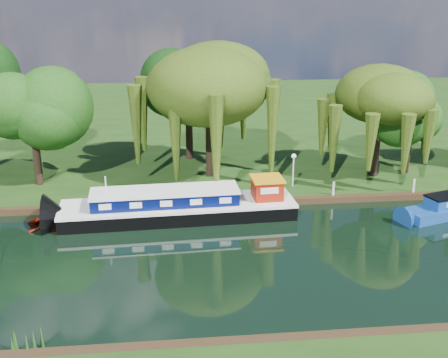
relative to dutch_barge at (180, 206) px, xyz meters
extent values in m
plane|color=black|center=(8.01, -6.47, -0.81)|extent=(120.00, 120.00, 0.00)
cube|color=black|center=(8.01, 27.53, -0.59)|extent=(120.00, 52.00, 0.45)
cube|color=black|center=(-0.13, -0.01, -0.43)|extent=(15.60, 4.16, 1.03)
cube|color=silver|center=(-0.13, -0.01, 0.17)|extent=(15.69, 4.24, 0.19)
cube|color=#040C3D|center=(-0.99, -0.05, 0.69)|extent=(9.69, 2.92, 0.82)
cube|color=silver|center=(-0.99, -0.05, 1.14)|extent=(9.87, 3.10, 0.10)
cube|color=maroon|center=(5.87, 0.28, 0.92)|extent=(1.98, 1.98, 1.29)
cube|color=orange|center=(5.87, 0.28, 1.63)|extent=(2.20, 2.20, 0.14)
cylinder|color=silver|center=(-4.77, -0.23, 1.31)|extent=(0.09, 0.09, 2.06)
imported|color=maroon|center=(-8.16, -0.88, -0.81)|extent=(3.91, 3.39, 0.68)
cylinder|color=black|center=(2.61, 7.48, 2.57)|extent=(0.76, 0.76, 5.87)
ellipsoid|color=#2B3D0D|center=(2.61, 7.48, 6.81)|extent=(8.20, 8.20, 5.30)
cylinder|color=black|center=(15.44, 5.98, 1.96)|extent=(0.66, 0.66, 4.64)
ellipsoid|color=#2B3D0D|center=(15.44, 5.98, 5.31)|extent=(6.34, 6.34, 4.10)
cylinder|color=black|center=(-10.48, 6.61, 2.83)|extent=(0.61, 0.61, 6.39)
ellipsoid|color=#173D0F|center=(-10.48, 6.61, 5.44)|extent=(5.22, 5.22, 5.22)
cylinder|color=black|center=(1.17, 12.16, 2.93)|extent=(0.60, 0.60, 6.58)
ellipsoid|color=black|center=(1.17, 12.16, 5.62)|extent=(5.26, 5.26, 5.26)
cylinder|color=black|center=(18.35, 6.48, 2.30)|extent=(0.47, 0.47, 5.32)
ellipsoid|color=#173D0F|center=(18.35, 6.48, 4.47)|extent=(4.25, 4.25, 4.25)
cylinder|color=silver|center=(8.51, 4.03, 0.74)|extent=(0.10, 0.10, 2.20)
sphere|color=white|center=(8.51, 4.03, 2.02)|extent=(0.36, 0.36, 0.36)
cylinder|color=silver|center=(-1.99, 1.93, 0.14)|extent=(0.16, 0.16, 1.00)
cylinder|color=silver|center=(4.01, 1.93, 0.14)|extent=(0.16, 0.16, 1.00)
cylinder|color=silver|center=(11.01, 1.93, 0.14)|extent=(0.16, 0.16, 1.00)
cylinder|color=silver|center=(17.01, 1.93, 0.14)|extent=(0.16, 0.16, 1.00)
cone|color=#164111|center=(-6.99, -14.07, -0.26)|extent=(1.20, 1.20, 1.10)
camera|label=1|loc=(-0.70, -34.81, 13.88)|focal=45.00mm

